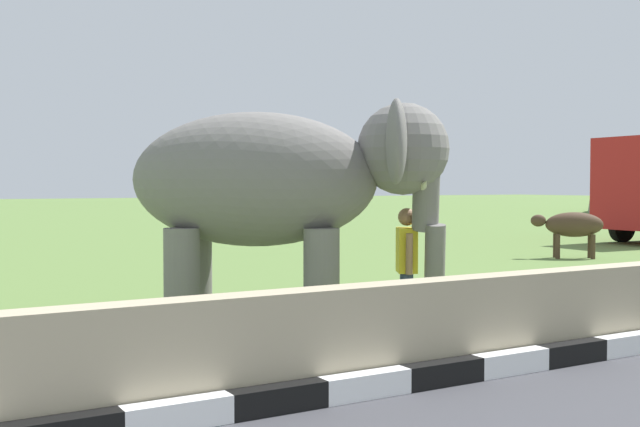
{
  "coord_description": "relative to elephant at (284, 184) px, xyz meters",
  "views": [
    {
      "loc": [
        -1.13,
        -2.03,
        1.96
      ],
      "look_at": [
        3.76,
        6.29,
        1.6
      ],
      "focal_mm": 43.77,
      "sensor_mm": 36.0,
      "label": 1
    }
  ],
  "objects": [
    {
      "name": "person_handler",
      "position": [
        1.48,
        -0.61,
        -1.04
      ],
      "size": [
        0.41,
        0.63,
        1.66
      ],
      "color": "navy",
      "rests_on": "ground_plane"
    },
    {
      "name": "elephant",
      "position": [
        0.0,
        0.0,
        0.0
      ],
      "size": [
        3.95,
        3.51,
        2.99
      ],
      "color": "slate",
      "rests_on": "ground_plane"
    },
    {
      "name": "barrier_parapet",
      "position": [
        -1.47,
        -2.56,
        -1.47
      ],
      "size": [
        28.0,
        0.36,
        1.0
      ],
      "primitive_type": "cube",
      "color": "tan",
      "rests_on": "ground_plane"
    },
    {
      "name": "cow_near",
      "position": [
        11.62,
        5.67,
        -1.1
      ],
      "size": [
        1.76,
        1.48,
        1.23
      ],
      "color": "#473323",
      "rests_on": "ground_plane"
    }
  ]
}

